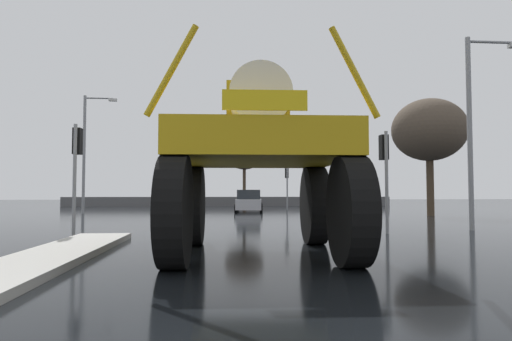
# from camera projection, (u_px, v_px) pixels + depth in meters

# --- Properties ---
(ground_plane) EXTENTS (120.00, 120.00, 0.00)m
(ground_plane) POSITION_uv_depth(u_px,v_px,m) (240.00, 221.00, 20.90)
(ground_plane) COLOR black
(median_island) EXTENTS (1.47, 10.73, 0.15)m
(median_island) POSITION_uv_depth(u_px,v_px,m) (28.00, 266.00, 7.81)
(median_island) COLOR #B2AFA8
(median_island) RESTS_ON ground
(oversize_sprayer) EXTENTS (4.29, 5.82, 4.41)m
(oversize_sprayer) POSITION_uv_depth(u_px,v_px,m) (258.00, 161.00, 9.89)
(oversize_sprayer) COLOR black
(oversize_sprayer) RESTS_ON ground
(sedan_ahead) EXTENTS (2.16, 4.23, 1.52)m
(sedan_ahead) POSITION_uv_depth(u_px,v_px,m) (249.00, 201.00, 30.84)
(sedan_ahead) COLOR #B7B7BF
(sedan_ahead) RESTS_ON ground
(traffic_signal_near_left) EXTENTS (0.24, 0.54, 3.51)m
(traffic_signal_near_left) POSITION_uv_depth(u_px,v_px,m) (77.00, 155.00, 14.03)
(traffic_signal_near_left) COLOR gray
(traffic_signal_near_left) RESTS_ON ground
(traffic_signal_near_right) EXTENTS (0.24, 0.54, 3.39)m
(traffic_signal_near_right) POSITION_uv_depth(u_px,v_px,m) (384.00, 159.00, 14.83)
(traffic_signal_near_right) COLOR gray
(traffic_signal_near_right) RESTS_ON ground
(traffic_signal_far_left) EXTENTS (0.24, 0.55, 3.39)m
(traffic_signal_far_left) POSITION_uv_depth(u_px,v_px,m) (305.00, 178.00, 33.81)
(traffic_signal_far_left) COLOR gray
(traffic_signal_far_left) RESTS_ON ground
(traffic_signal_far_right) EXTENTS (0.24, 0.55, 3.37)m
(traffic_signal_far_right) POSITION_uv_depth(u_px,v_px,m) (287.00, 178.00, 33.69)
(traffic_signal_far_right) COLOR gray
(traffic_signal_far_right) RESTS_ON ground
(streetlight_near_right) EXTENTS (2.19, 0.24, 7.03)m
(streetlight_near_right) POSITION_uv_depth(u_px,v_px,m) (475.00, 120.00, 16.09)
(streetlight_near_right) COLOR gray
(streetlight_near_right) RESTS_ON ground
(streetlight_far_left) EXTENTS (2.07, 0.24, 7.52)m
(streetlight_far_left) POSITION_uv_depth(u_px,v_px,m) (87.00, 147.00, 28.12)
(streetlight_far_left) COLOR gray
(streetlight_far_left) RESTS_ON ground
(bare_tree_right) EXTENTS (4.25, 4.25, 6.79)m
(bare_tree_right) POSITION_uv_depth(u_px,v_px,m) (429.00, 130.00, 25.72)
(bare_tree_right) COLOR #473828
(bare_tree_right) RESTS_ON ground
(bare_tree_far_center) EXTENTS (3.35, 3.35, 6.14)m
(bare_tree_far_center) POSITION_uv_depth(u_px,v_px,m) (244.00, 153.00, 37.87)
(bare_tree_far_center) COLOR #473828
(bare_tree_far_center) RESTS_ON ground
(roadside_barrier) EXTENTS (31.81, 0.24, 0.90)m
(roadside_barrier) POSITION_uv_depth(u_px,v_px,m) (230.00, 201.00, 42.98)
(roadside_barrier) COLOR #59595B
(roadside_barrier) RESTS_ON ground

